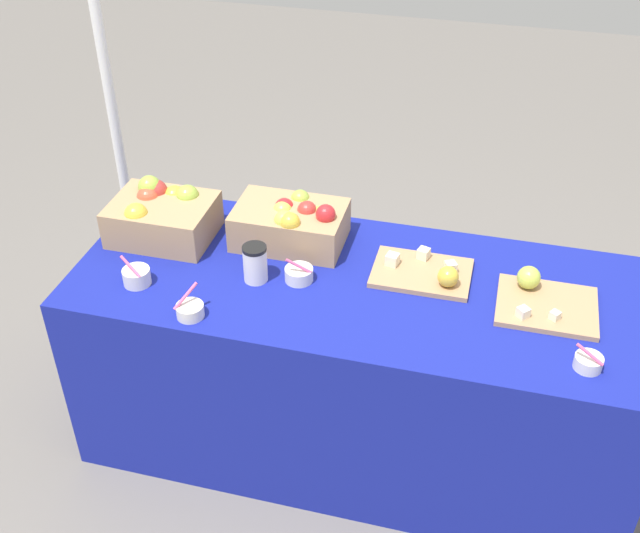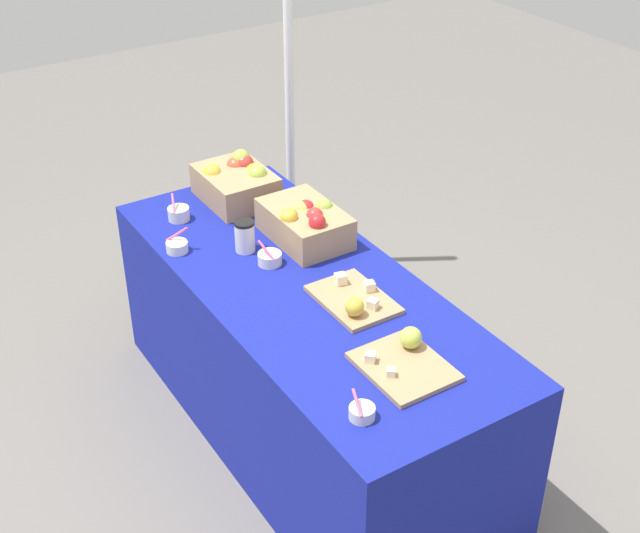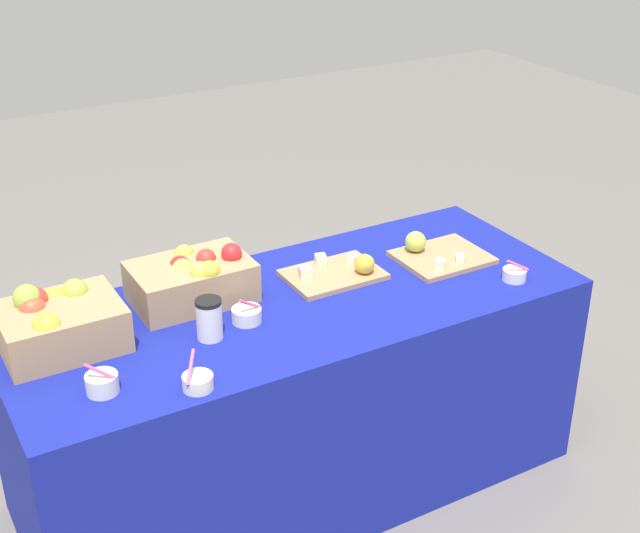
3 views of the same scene
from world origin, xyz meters
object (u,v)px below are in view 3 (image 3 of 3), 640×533
(apple_crate_left, at_px, (58,322))
(apple_crate_middle, at_px, (193,279))
(sample_bowl_far, at_px, (198,382))
(sample_bowl_mid, at_px, (514,274))
(coffee_cup, at_px, (209,319))
(sample_bowl_extra, at_px, (102,383))
(cutting_board_back, at_px, (338,272))
(cutting_board_front, at_px, (436,254))
(sample_bowl_near, at_px, (247,315))

(apple_crate_left, relative_size, apple_crate_middle, 0.92)
(apple_crate_middle, xyz_separation_m, sample_bowl_far, (-0.19, -0.48, -0.05))
(sample_bowl_mid, height_order, coffee_cup, coffee_cup)
(apple_crate_left, bearing_deg, sample_bowl_extra, -83.38)
(apple_crate_middle, bearing_deg, sample_bowl_extra, -138.99)
(cutting_board_back, height_order, sample_bowl_mid, sample_bowl_mid)
(cutting_board_back, xyz_separation_m, sample_bowl_far, (-0.68, -0.38, 0.00))
(cutting_board_front, xyz_separation_m, sample_bowl_far, (-1.05, -0.33, 0.00))
(sample_bowl_near, relative_size, sample_bowl_mid, 1.12)
(apple_crate_left, bearing_deg, sample_bowl_far, -56.85)
(sample_bowl_far, height_order, coffee_cup, coffee_cup)
(cutting_board_front, bearing_deg, coffee_cup, -173.89)
(coffee_cup, bearing_deg, cutting_board_back, 15.82)
(cutting_board_front, relative_size, sample_bowl_extra, 2.87)
(apple_crate_left, bearing_deg, sample_bowl_near, -14.92)
(apple_crate_left, relative_size, cutting_board_back, 1.08)
(coffee_cup, bearing_deg, sample_bowl_far, -120.61)
(apple_crate_middle, xyz_separation_m, cutting_board_front, (0.87, -0.15, -0.06))
(apple_crate_middle, distance_m, cutting_board_back, 0.50)
(apple_crate_left, height_order, cutting_board_back, apple_crate_left)
(apple_crate_left, distance_m, cutting_board_front, 1.32)
(sample_bowl_mid, bearing_deg, apple_crate_left, 166.79)
(cutting_board_front, xyz_separation_m, cutting_board_back, (-0.38, 0.06, -0.00))
(coffee_cup, bearing_deg, apple_crate_left, 156.32)
(sample_bowl_far, distance_m, sample_bowl_extra, 0.26)
(sample_bowl_far, distance_m, coffee_cup, 0.27)
(cutting_board_back, bearing_deg, apple_crate_left, 178.55)
(cutting_board_back, relative_size, sample_bowl_far, 3.16)
(sample_bowl_far, bearing_deg, apple_crate_middle, 68.58)
(sample_bowl_near, height_order, sample_bowl_extra, sample_bowl_extra)
(cutting_board_front, height_order, cutting_board_back, cutting_board_front)
(apple_crate_middle, height_order, sample_bowl_extra, apple_crate_middle)
(apple_crate_middle, relative_size, cutting_board_back, 1.18)
(sample_bowl_near, bearing_deg, cutting_board_back, 16.67)
(cutting_board_back, bearing_deg, sample_bowl_far, -150.41)
(sample_bowl_mid, bearing_deg, sample_bowl_far, -176.76)
(apple_crate_left, xyz_separation_m, sample_bowl_far, (0.27, -0.41, -0.06))
(sample_bowl_mid, bearing_deg, cutting_board_back, 148.12)
(coffee_cup, bearing_deg, sample_bowl_extra, -162.27)
(sample_bowl_far, height_order, sample_bowl_extra, sample_bowl_extra)
(sample_bowl_mid, distance_m, coffee_cup, 1.06)
(apple_crate_middle, relative_size, sample_bowl_mid, 4.28)
(apple_crate_middle, height_order, cutting_board_front, apple_crate_middle)
(sample_bowl_far, xyz_separation_m, coffee_cup, (0.14, 0.23, 0.04))
(cutting_board_front, distance_m, sample_bowl_near, 0.78)
(cutting_board_front, bearing_deg, sample_bowl_near, -175.20)
(apple_crate_middle, xyz_separation_m, cutting_board_back, (0.49, -0.09, -0.06))
(sample_bowl_mid, relative_size, sample_bowl_extra, 0.83)
(cutting_board_front, xyz_separation_m, coffee_cup, (-0.92, -0.10, 0.04))
(cutting_board_front, bearing_deg, apple_crate_middle, 170.20)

